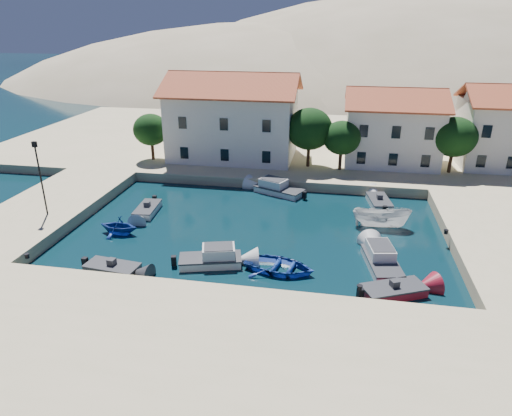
{
  "coord_description": "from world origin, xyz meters",
  "views": [
    {
      "loc": [
        6.09,
        -23.48,
        16.1
      ],
      "look_at": [
        -0.05,
        10.07,
        2.0
      ],
      "focal_mm": 32.0,
      "sensor_mm": 36.0,
      "label": 1
    }
  ],
  "objects_px": {
    "boat_east": "(380,227)",
    "rowboat_south": "(279,271)",
    "cabin_cruiser_south": "(210,259)",
    "lamppost": "(40,171)",
    "building_right": "(506,125)",
    "building_mid": "(393,125)",
    "building_left": "(233,115)",
    "cabin_cruiser_east": "(382,261)"
  },
  "relations": [
    {
      "from": "building_left",
      "to": "building_right",
      "type": "bearing_deg",
      "value": 3.81
    },
    {
      "from": "building_left",
      "to": "cabin_cruiser_south",
      "type": "distance_m",
      "value": 25.03
    },
    {
      "from": "building_right",
      "to": "lamppost",
      "type": "height_order",
      "value": "building_right"
    },
    {
      "from": "building_mid",
      "to": "lamppost",
      "type": "bearing_deg",
      "value": -144.55
    },
    {
      "from": "lamppost",
      "to": "boat_east",
      "type": "relative_size",
      "value": 1.31
    },
    {
      "from": "boat_east",
      "to": "rowboat_south",
      "type": "bearing_deg",
      "value": 138.18
    },
    {
      "from": "lamppost",
      "to": "cabin_cruiser_east",
      "type": "distance_m",
      "value": 27.65
    },
    {
      "from": "cabin_cruiser_south",
      "to": "building_left",
      "type": "bearing_deg",
      "value": 83.58
    },
    {
      "from": "building_mid",
      "to": "lamppost",
      "type": "relative_size",
      "value": 1.69
    },
    {
      "from": "boat_east",
      "to": "building_left",
      "type": "bearing_deg",
      "value": 44.89
    },
    {
      "from": "boat_east",
      "to": "lamppost",
      "type": "bearing_deg",
      "value": 98.02
    },
    {
      "from": "cabin_cruiser_east",
      "to": "boat_east",
      "type": "bearing_deg",
      "value": -13.93
    },
    {
      "from": "building_mid",
      "to": "cabin_cruiser_south",
      "type": "xyz_separation_m",
      "value": [
        -14.2,
        -25.13,
        -4.75
      ]
    },
    {
      "from": "building_mid",
      "to": "cabin_cruiser_south",
      "type": "relative_size",
      "value": 2.23
    },
    {
      "from": "building_mid",
      "to": "cabin_cruiser_east",
      "type": "bearing_deg",
      "value": -95.6
    },
    {
      "from": "building_right",
      "to": "cabin_cruiser_south",
      "type": "distance_m",
      "value": 37.34
    },
    {
      "from": "building_right",
      "to": "building_mid",
      "type": "bearing_deg",
      "value": -175.24
    },
    {
      "from": "cabin_cruiser_south",
      "to": "boat_east",
      "type": "bearing_deg",
      "value": 20.01
    },
    {
      "from": "building_left",
      "to": "building_mid",
      "type": "relative_size",
      "value": 1.4
    },
    {
      "from": "building_left",
      "to": "cabin_cruiser_south",
      "type": "relative_size",
      "value": 3.13
    },
    {
      "from": "building_right",
      "to": "cabin_cruiser_south",
      "type": "relative_size",
      "value": 2.01
    },
    {
      "from": "lamppost",
      "to": "building_mid",
      "type": "bearing_deg",
      "value": 35.45
    },
    {
      "from": "cabin_cruiser_south",
      "to": "boat_east",
      "type": "relative_size",
      "value": 0.99
    },
    {
      "from": "lamppost",
      "to": "building_left",
      "type": "bearing_deg",
      "value": 60.1
    },
    {
      "from": "building_mid",
      "to": "boat_east",
      "type": "distance_m",
      "value": 17.29
    },
    {
      "from": "building_left",
      "to": "rowboat_south",
      "type": "distance_m",
      "value": 26.29
    },
    {
      "from": "building_left",
      "to": "lamppost",
      "type": "distance_m",
      "value": 23.1
    },
    {
      "from": "building_right",
      "to": "cabin_cruiser_south",
      "type": "xyz_separation_m",
      "value": [
        -26.2,
        -26.13,
        -5.0
      ]
    },
    {
      "from": "lamppost",
      "to": "cabin_cruiser_east",
      "type": "relative_size",
      "value": 1.21
    },
    {
      "from": "building_right",
      "to": "lamppost",
      "type": "distance_m",
      "value": 46.98
    },
    {
      "from": "rowboat_south",
      "to": "lamppost",
      "type": "bearing_deg",
      "value": 88.6
    },
    {
      "from": "cabin_cruiser_south",
      "to": "rowboat_south",
      "type": "bearing_deg",
      "value": -14.82
    },
    {
      "from": "building_mid",
      "to": "building_right",
      "type": "bearing_deg",
      "value": 4.76
    },
    {
      "from": "cabin_cruiser_south",
      "to": "cabin_cruiser_east",
      "type": "bearing_deg",
      "value": -6.8
    },
    {
      "from": "building_mid",
      "to": "cabin_cruiser_east",
      "type": "relative_size",
      "value": 2.05
    },
    {
      "from": "building_right",
      "to": "rowboat_south",
      "type": "bearing_deg",
      "value": -129.19
    },
    {
      "from": "building_mid",
      "to": "boat_east",
      "type": "height_order",
      "value": "building_mid"
    },
    {
      "from": "cabin_cruiser_east",
      "to": "boat_east",
      "type": "relative_size",
      "value": 1.08
    },
    {
      "from": "building_left",
      "to": "lamppost",
      "type": "xyz_separation_m",
      "value": [
        -11.5,
        -20.0,
        -1.18
      ]
    },
    {
      "from": "building_mid",
      "to": "rowboat_south",
      "type": "relative_size",
      "value": 2.15
    },
    {
      "from": "rowboat_south",
      "to": "boat_east",
      "type": "xyz_separation_m",
      "value": [
        7.4,
        8.71,
        0.0
      ]
    },
    {
      "from": "cabin_cruiser_south",
      "to": "lamppost",
      "type": "bearing_deg",
      "value": 149.52
    }
  ]
}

